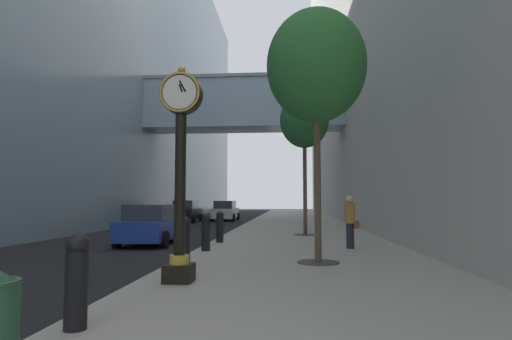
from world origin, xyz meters
name	(u,v)px	position (x,y,z in m)	size (l,w,h in m)	color
ground_plane	(244,226)	(0.00, 27.00, 0.00)	(110.00, 110.00, 0.00)	black
sidewalk_right	(296,223)	(3.52, 30.00, 0.07)	(7.03, 80.00, 0.14)	#9E998E
building_block_left	(99,35)	(-11.98, 30.00, 14.90)	(23.91, 80.00, 29.90)	slate
street_clock	(180,162)	(0.90, 6.87, 2.51)	(0.84, 0.55, 4.33)	black
bollard_nearest	(77,279)	(0.41, 3.80, 0.76)	(0.29, 0.29, 1.19)	black
bollard_third	(185,239)	(0.41, 9.22, 0.76)	(0.29, 0.29, 1.19)	black
bollard_fourth	(206,231)	(0.41, 11.93, 0.76)	(0.29, 0.29, 1.19)	black
bollard_fifth	(220,226)	(0.41, 14.64, 0.76)	(0.29, 0.29, 1.19)	black
street_tree_near	(316,67)	(3.80, 9.68, 5.29)	(2.64, 2.64, 6.69)	#333335
street_tree_mid_near	(304,121)	(3.80, 18.35, 5.50)	(2.31, 2.31, 6.73)	#333335
pedestrian_walking	(350,220)	(5.09, 12.97, 1.08)	(0.52, 0.45, 1.77)	#23232D
car_white_near	(225,211)	(-2.44, 34.49, 0.82)	(2.05, 4.27, 1.69)	silver
car_blue_mid	(152,225)	(-2.39, 15.09, 0.77)	(2.06, 4.26, 1.57)	navy
car_black_far	(186,212)	(-5.08, 31.47, 0.83)	(2.04, 4.62, 1.73)	black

